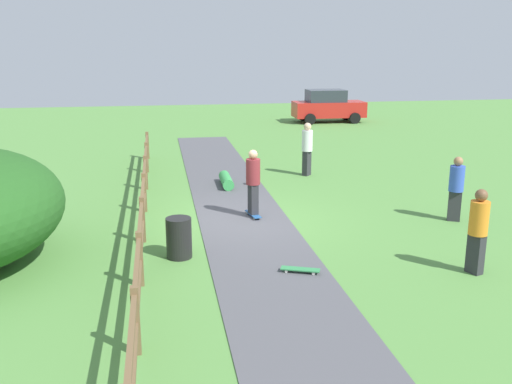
# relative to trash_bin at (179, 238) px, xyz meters

# --- Properties ---
(ground_plane) EXTENTS (60.00, 60.00, 0.00)m
(ground_plane) POSITION_rel_trash_bin_xyz_m (1.80, 2.45, -0.45)
(ground_plane) COLOR #568E42
(asphalt_path) EXTENTS (2.40, 28.00, 0.02)m
(asphalt_path) POSITION_rel_trash_bin_xyz_m (1.80, 2.45, -0.44)
(asphalt_path) COLOR #515156
(asphalt_path) RESTS_ON ground_plane
(wooden_fence) EXTENTS (0.12, 18.12, 1.10)m
(wooden_fence) POSITION_rel_trash_bin_xyz_m (-0.80, 2.45, 0.22)
(wooden_fence) COLOR brown
(wooden_fence) RESTS_ON ground_plane
(trash_bin) EXTENTS (0.56, 0.56, 0.90)m
(trash_bin) POSITION_rel_trash_bin_xyz_m (0.00, 0.00, 0.00)
(trash_bin) COLOR black
(trash_bin) RESTS_ON ground_plane
(skater_riding) EXTENTS (0.44, 0.82, 1.83)m
(skater_riding) POSITION_rel_trash_bin_xyz_m (2.09, 2.68, 0.59)
(skater_riding) COLOR #265999
(skater_riding) RESTS_ON asphalt_path
(skater_fallen) EXTENTS (1.17, 1.46, 0.36)m
(skater_fallen) POSITION_rel_trash_bin_xyz_m (1.86, 6.26, -0.25)
(skater_fallen) COLOR green
(skater_fallen) RESTS_ON asphalt_path
(skateboard_loose) EXTENTS (0.82, 0.48, 0.08)m
(skateboard_loose) POSITION_rel_trash_bin_xyz_m (2.40, -1.34, -0.36)
(skateboard_loose) COLOR #338C4C
(skateboard_loose) RESTS_ON asphalt_path
(bystander_blue) EXTENTS (0.51, 0.51, 1.73)m
(bystander_blue) POSITION_rel_trash_bin_xyz_m (7.29, 1.48, 0.50)
(bystander_blue) COLOR #2D2D33
(bystander_blue) RESTS_ON ground_plane
(bystander_white) EXTENTS (0.54, 0.54, 1.88)m
(bystander_white) POSITION_rel_trash_bin_xyz_m (4.81, 7.39, 0.60)
(bystander_white) COLOR #2D2D33
(bystander_white) RESTS_ON ground_plane
(bystander_orange) EXTENTS (0.49, 0.49, 1.77)m
(bystander_orange) POSITION_rel_trash_bin_xyz_m (5.91, -1.92, 0.53)
(bystander_orange) COLOR #2D2D33
(bystander_orange) RESTS_ON ground_plane
(parked_car_red) EXTENTS (4.22, 2.04, 1.92)m
(parked_car_red) POSITION_rel_trash_bin_xyz_m (9.68, 21.06, 0.51)
(parked_car_red) COLOR red
(parked_car_red) RESTS_ON ground_plane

